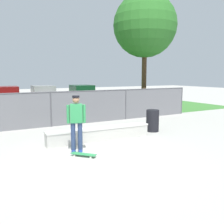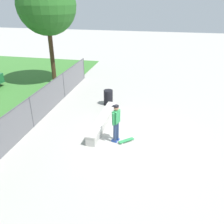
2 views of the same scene
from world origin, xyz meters
name	(u,v)px [view 2 (image 2 of 2)]	position (x,y,z in m)	size (l,w,h in m)	color
ground_plane	(127,137)	(0.00, 0.00, 0.00)	(80.00, 80.00, 0.00)	#ADAAA3
concrete_ledge	(103,121)	(0.88, 1.43, 0.26)	(4.12, 0.64, 0.52)	#B7B5AD
skateboarder	(116,122)	(-0.41, 0.46, 1.03)	(0.57, 0.38, 1.84)	#2647A5
skateboard	(126,140)	(-0.39, -0.03, 0.07)	(0.68, 0.73, 0.09)	#2D8C4C
chainlink_fence	(31,111)	(0.00, 4.94, 0.93)	(17.03, 0.07, 1.70)	#4C4C51
tree_near_right	(47,5)	(6.85, 6.82, 5.65)	(4.12, 4.12, 7.73)	#47301E
trash_bin	(108,98)	(3.65, 1.76, 0.48)	(0.56, 0.56, 0.96)	black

